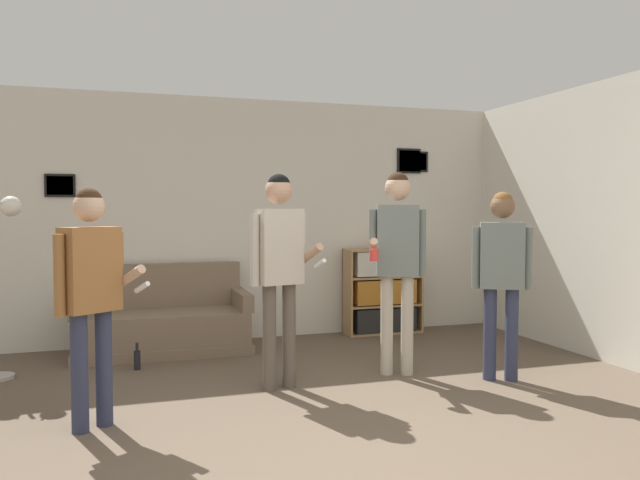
{
  "coord_description": "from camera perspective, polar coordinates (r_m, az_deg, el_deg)",
  "views": [
    {
      "loc": [
        -1.33,
        -3.08,
        1.47
      ],
      "look_at": [
        0.29,
        1.93,
        1.21
      ],
      "focal_mm": 35.0,
      "sensor_mm": 36.0,
      "label": 1
    }
  ],
  "objects": [
    {
      "name": "person_spectator_near_bookshelf",
      "position": [
        5.52,
        16.28,
        -2.29
      ],
      "size": [
        0.44,
        0.35,
        1.61
      ],
      "color": "#2D334C",
      "rests_on": "ground_plane"
    },
    {
      "name": "wall_right",
      "position": [
        6.69,
        23.72,
        1.6
      ],
      "size": [
        0.06,
        6.25,
        2.7
      ],
      "color": "silver",
      "rests_on": "ground_plane"
    },
    {
      "name": "person_watcher_holding_cup",
      "position": [
        5.52,
        7.09,
        -0.83
      ],
      "size": [
        0.58,
        0.39,
        1.79
      ],
      "color": "#B7AD99",
      "rests_on": "ground_plane"
    },
    {
      "name": "drinking_cup",
      "position": [
        7.35,
        5.32,
        -0.4
      ],
      "size": [
        0.07,
        0.07,
        0.1
      ],
      "color": "red",
      "rests_on": "bookshelf"
    },
    {
      "name": "wall_back",
      "position": [
        7.09,
        -7.06,
        1.89
      ],
      "size": [
        8.57,
        0.08,
        2.7
      ],
      "color": "silver",
      "rests_on": "ground_plane"
    },
    {
      "name": "person_player_foreground_left",
      "position": [
        4.39,
        -20.25,
        -3.7
      ],
      "size": [
        0.59,
        0.37,
        1.61
      ],
      "color": "#2D334C",
      "rests_on": "ground_plane"
    },
    {
      "name": "ground_plane",
      "position": [
        3.66,
        5.32,
        -20.78
      ],
      "size": [
        20.0,
        20.0,
        0.0
      ],
      "primitive_type": "plane",
      "color": "brown"
    },
    {
      "name": "bottle_on_floor",
      "position": [
        6.03,
        -16.37,
        -10.41
      ],
      "size": [
        0.06,
        0.06,
        0.25
      ],
      "color": "black",
      "rests_on": "ground_plane"
    },
    {
      "name": "person_player_foreground_center",
      "position": [
        5.05,
        -3.75,
        -1.5
      ],
      "size": [
        0.55,
        0.44,
        1.75
      ],
      "color": "brown",
      "rests_on": "ground_plane"
    },
    {
      "name": "bookshelf",
      "position": [
        7.42,
        5.78,
        -4.67
      ],
      "size": [
        0.92,
        0.3,
        1.0
      ],
      "color": "#A87F51",
      "rests_on": "ground_plane"
    },
    {
      "name": "couch",
      "position": [
        6.66,
        -14.21,
        -7.4
      ],
      "size": [
        1.75,
        0.8,
        0.89
      ],
      "color": "#7A6651",
      "rests_on": "ground_plane"
    }
  ]
}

